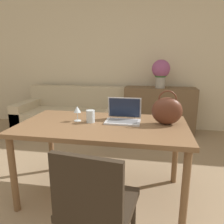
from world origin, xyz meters
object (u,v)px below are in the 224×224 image
object	(u,v)px
handbag	(167,111)
chair	(95,204)
drinking_glass	(91,116)
flower_vase	(161,71)
laptop	(124,115)
wine_glass	(77,110)
couch	(72,117)

from	to	relation	value
handbag	chair	bearing A→B (deg)	-116.91
drinking_glass	flower_vase	size ratio (longest dim) A/B	0.24
laptop	flower_vase	xyz separation A→B (m)	(0.41, 1.90, 0.32)
laptop	flower_vase	distance (m)	1.97
flower_vase	wine_glass	bearing A→B (deg)	-113.27
laptop	wine_glass	distance (m)	0.46
couch	wine_glass	size ratio (longest dim) A/B	12.60
chair	couch	distance (m)	2.89
couch	laptop	bearing A→B (deg)	-55.08
handbag	drinking_glass	bearing A→B (deg)	-175.05
chair	laptop	world-z (taller)	laptop
drinking_glass	handbag	xyz separation A→B (m)	(0.71, 0.06, 0.07)
handbag	flower_vase	bearing A→B (deg)	90.05
laptop	wine_glass	bearing A→B (deg)	-169.57
laptop	drinking_glass	bearing A→B (deg)	-161.61
wine_glass	couch	bearing A→B (deg)	112.63
handbag	couch	bearing A→B (deg)	132.46
drinking_glass	flower_vase	xyz separation A→B (m)	(0.71, 2.00, 0.32)
laptop	chair	bearing A→B (deg)	-92.91
couch	laptop	world-z (taller)	laptop
wine_glass	handbag	distance (m)	0.85
laptop	wine_glass	xyz separation A→B (m)	(-0.45, -0.08, 0.05)
chair	drinking_glass	world-z (taller)	drinking_glass
couch	flower_vase	distance (m)	1.82
drinking_glass	flower_vase	distance (m)	2.15
couch	handbag	bearing A→B (deg)	-47.54
couch	flower_vase	size ratio (longest dim) A/B	3.86
couch	drinking_glass	distance (m)	2.08
couch	laptop	size ratio (longest dim) A/B	5.71
chair	drinking_glass	size ratio (longest dim) A/B	7.28
drinking_glass	handbag	distance (m)	0.72
laptop	flower_vase	size ratio (longest dim) A/B	0.68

